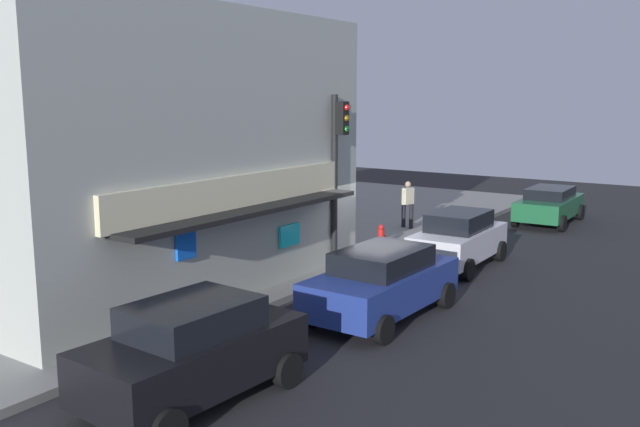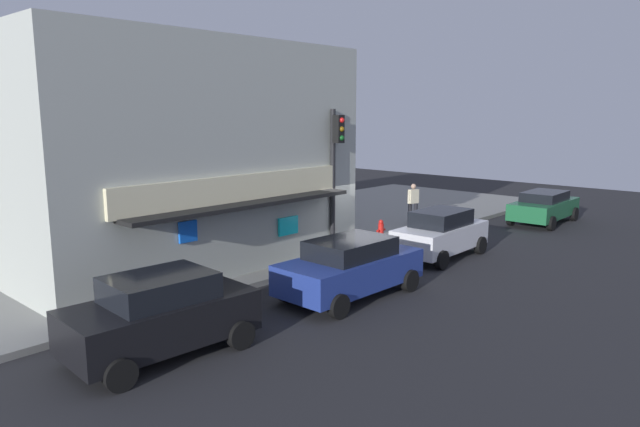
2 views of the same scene
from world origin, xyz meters
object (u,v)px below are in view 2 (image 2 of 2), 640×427
(pedestrian, at_px, (413,201))
(potted_plant_by_doorway, at_px, (221,248))
(parked_car_green, at_px, (544,206))
(traffic_light, at_px, (335,162))
(fire_hydrant, at_px, (381,229))
(parked_car_white, at_px, (441,233))
(trash_can, at_px, (292,235))
(parked_car_blue, at_px, (350,267))
(parked_car_black, at_px, (161,314))

(pedestrian, height_order, potted_plant_by_doorway, pedestrian)
(parked_car_green, bearing_deg, traffic_light, 165.37)
(fire_hydrant, height_order, parked_car_green, parked_car_green)
(parked_car_white, bearing_deg, pedestrian, 43.83)
(parked_car_white, bearing_deg, parked_car_green, -1.35)
(trash_can, height_order, parked_car_green, parked_car_green)
(pedestrian, bearing_deg, parked_car_blue, -156.16)
(parked_car_black, bearing_deg, potted_plant_by_doorway, 42.29)
(traffic_light, relative_size, parked_car_black, 1.25)
(parked_car_blue, bearing_deg, parked_car_green, 0.95)
(potted_plant_by_doorway, relative_size, parked_car_black, 0.21)
(potted_plant_by_doorway, relative_size, parked_car_white, 0.21)
(parked_car_green, bearing_deg, parked_car_black, 179.37)
(parked_car_black, distance_m, parked_car_green, 20.13)
(traffic_light, relative_size, trash_can, 5.54)
(parked_car_blue, bearing_deg, trash_can, 62.20)
(potted_plant_by_doorway, bearing_deg, parked_car_blue, -85.76)
(traffic_light, xyz_separation_m, parked_car_green, (11.37, -2.97, -2.62))
(fire_hydrant, bearing_deg, parked_car_white, -98.41)
(fire_hydrant, xyz_separation_m, parked_car_blue, (-6.00, -3.38, 0.32))
(fire_hydrant, height_order, parked_car_blue, parked_car_blue)
(parked_car_black, distance_m, parked_car_white, 11.30)
(pedestrian, bearing_deg, potted_plant_by_doorway, 173.39)
(fire_hydrant, height_order, trash_can, trash_can)
(trash_can, height_order, pedestrian, pedestrian)
(pedestrian, relative_size, parked_car_green, 0.40)
(fire_hydrant, bearing_deg, potted_plant_by_doorway, 163.20)
(pedestrian, distance_m, parked_car_blue, 10.33)
(pedestrian, relative_size, parked_car_black, 0.44)
(traffic_light, height_order, parked_car_black, traffic_light)
(potted_plant_by_doorway, distance_m, parked_car_green, 15.63)
(trash_can, distance_m, parked_car_black, 9.43)
(trash_can, relative_size, parked_car_blue, 0.21)
(trash_can, xyz_separation_m, parked_car_blue, (-2.58, -4.90, 0.23))
(traffic_light, bearing_deg, trash_can, 104.63)
(parked_car_blue, bearing_deg, parked_car_black, 175.41)
(parked_car_black, xyz_separation_m, parked_car_green, (20.12, -0.22, -0.12))
(parked_car_black, relative_size, parked_car_white, 1.00)
(parked_car_green, relative_size, parked_car_white, 1.10)
(potted_plant_by_doorway, xyz_separation_m, parked_car_green, (14.79, -5.08, 0.18))
(potted_plant_by_doorway, height_order, parked_car_blue, parked_car_blue)
(potted_plant_by_doorway, bearing_deg, trash_can, -7.95)
(parked_car_black, bearing_deg, fire_hydrant, 13.99)
(trash_can, distance_m, parked_car_green, 12.70)
(pedestrian, bearing_deg, parked_car_green, -38.51)
(potted_plant_by_doorway, bearing_deg, traffic_light, -31.66)
(fire_hydrant, xyz_separation_m, trash_can, (-3.42, 1.51, 0.09))
(fire_hydrant, height_order, pedestrian, pedestrian)
(parked_car_black, bearing_deg, trash_can, 28.09)
(fire_hydrant, xyz_separation_m, parked_car_white, (-0.43, -2.94, 0.33))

